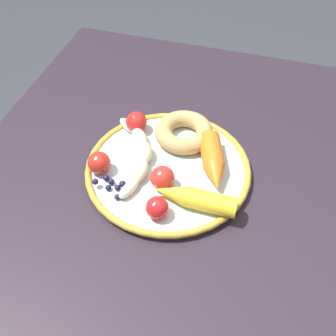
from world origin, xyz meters
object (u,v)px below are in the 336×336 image
at_px(carrot_orange, 213,162).
at_px(tomato_far, 136,122).
at_px(banana, 138,153).
at_px(blueberry_pile, 113,186).
at_px(dining_table, 180,225).
at_px(tomato_extra, 163,178).
at_px(carrot_yellow, 195,198).
at_px(tomato_near, 99,163).
at_px(tomato_mid, 157,208).
at_px(plate, 168,169).
at_px(donut, 184,132).

height_order(carrot_orange, tomato_far, tomato_far).
relative_size(banana, blueberry_pile, 3.20).
bearing_deg(dining_table, blueberry_pile, 110.67).
bearing_deg(tomato_extra, tomato_far, 36.46).
distance_m(carrot_yellow, blueberry_pile, 0.14).
bearing_deg(dining_table, tomato_near, 93.41).
distance_m(banana, tomato_far, 0.08).
distance_m(banana, tomato_near, 0.07).
bearing_deg(banana, carrot_orange, -85.39).
height_order(blueberry_pile, tomato_mid, tomato_mid).
distance_m(plate, tomato_extra, 0.05).
xyz_separation_m(plate, tomato_extra, (-0.04, -0.00, 0.02)).
distance_m(carrot_yellow, tomato_near, 0.18).
height_order(tomato_mid, tomato_extra, tomato_extra).
distance_m(carrot_orange, tomato_mid, 0.14).
bearing_deg(tomato_far, carrot_orange, -109.99).
bearing_deg(blueberry_pile, tomato_near, 48.44).
relative_size(tomato_near, tomato_mid, 1.07).
bearing_deg(plate, banana, 81.71).
height_order(donut, tomato_near, tomato_near).
distance_m(carrot_orange, blueberry_pile, 0.18).
height_order(donut, tomato_far, tomato_far).
bearing_deg(carrot_orange, carrot_yellow, 172.08).
bearing_deg(plate, dining_table, -132.48).
relative_size(carrot_orange, tomato_mid, 3.45).
bearing_deg(tomato_near, blueberry_pile, -131.56).
xyz_separation_m(banana, tomato_far, (0.07, 0.03, 0.01)).
xyz_separation_m(dining_table, tomato_mid, (-0.07, 0.02, 0.14)).
distance_m(tomato_mid, tomato_far, 0.21).
bearing_deg(carrot_orange, tomato_extra, 130.08).
xyz_separation_m(dining_table, donut, (0.11, 0.03, 0.14)).
distance_m(carrot_orange, carrot_yellow, 0.09).
relative_size(dining_table, banana, 4.70).
distance_m(dining_table, tomato_near, 0.21).
bearing_deg(tomato_extra, tomato_near, 88.68).
bearing_deg(plate, tomato_near, 109.45).
xyz_separation_m(donut, tomato_mid, (-0.19, -0.01, 0.00)).
height_order(banana, tomato_mid, tomato_mid).
xyz_separation_m(banana, carrot_orange, (0.01, -0.14, 0.01)).
relative_size(carrot_orange, carrot_yellow, 0.94).
relative_size(dining_table, tomato_near, 22.82).
xyz_separation_m(banana, carrot_yellow, (-0.08, -0.12, 0.00)).
bearing_deg(blueberry_pile, tomato_mid, -108.93).
bearing_deg(donut, tomato_extra, 178.15).
bearing_deg(carrot_orange, banana, 94.61).
bearing_deg(plate, tomato_extra, -175.84).
bearing_deg(tomato_mid, banana, 32.34).
bearing_deg(blueberry_pile, carrot_orange, -58.94).
relative_size(dining_table, carrot_yellow, 6.63).
xyz_separation_m(dining_table, banana, (0.04, 0.09, 0.13)).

